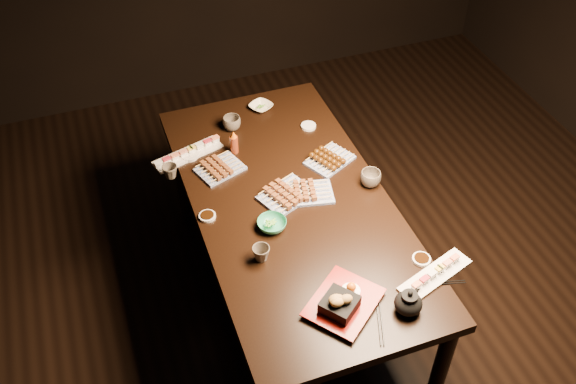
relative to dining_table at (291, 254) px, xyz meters
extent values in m
plane|color=black|center=(0.40, -0.31, -0.38)|extent=(5.00, 5.00, 0.00)
cube|color=black|center=(0.00, 0.00, 0.00)|extent=(1.30, 1.96, 0.75)
imported|color=#339D71|center=(-0.14, -0.13, 0.40)|extent=(0.17, 0.17, 0.04)
imported|color=#FAECCC|center=(0.09, 0.75, 0.39)|extent=(0.16, 0.16, 0.03)
imported|color=brown|center=(-0.24, -0.29, 0.41)|extent=(0.10, 0.10, 0.07)
imported|color=brown|center=(0.40, -0.02, 0.41)|extent=(0.11, 0.11, 0.08)
imported|color=brown|center=(-0.50, 0.37, 0.41)|extent=(0.09, 0.09, 0.07)
imported|color=brown|center=(-0.11, 0.63, 0.41)|extent=(0.13, 0.13, 0.08)
cylinder|color=maroon|center=(-0.15, 0.45, 0.44)|extent=(0.05, 0.05, 0.13)
cylinder|color=white|center=(-0.40, 0.04, 0.38)|extent=(0.09, 0.09, 0.01)
cylinder|color=white|center=(0.28, 0.51, 0.38)|extent=(0.10, 0.10, 0.01)
cylinder|color=white|center=(0.40, -0.53, 0.38)|extent=(0.10, 0.10, 0.01)
cylinder|color=white|center=(-0.38, 0.48, 0.38)|extent=(0.12, 0.12, 0.02)
camera|label=1|loc=(-0.75, -2.03, 2.49)|focal=40.00mm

